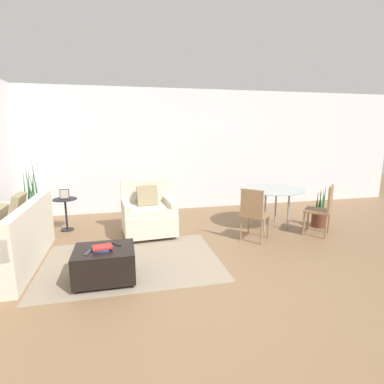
% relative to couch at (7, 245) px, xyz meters
% --- Properties ---
extents(ground_plane, '(20.00, 20.00, 0.00)m').
position_rel_couch_xyz_m(ground_plane, '(2.57, -1.14, -0.31)').
color(ground_plane, brown).
extents(wall_back, '(12.00, 0.06, 2.75)m').
position_rel_couch_xyz_m(wall_back, '(2.57, 2.55, 1.07)').
color(wall_back, white).
rests_on(wall_back, ground_plane).
extents(area_rug, '(2.45, 1.76, 0.01)m').
position_rel_couch_xyz_m(area_rug, '(1.64, -0.25, -0.31)').
color(area_rug, gray).
rests_on(area_rug, ground_plane).
extents(couch, '(0.87, 1.93, 0.93)m').
position_rel_couch_xyz_m(couch, '(0.00, 0.00, 0.00)').
color(couch, beige).
rests_on(couch, ground_plane).
extents(armchair, '(0.94, 0.87, 0.96)m').
position_rel_couch_xyz_m(armchair, '(1.98, 0.86, 0.06)').
color(armchair, beige).
rests_on(armchair, ground_plane).
extents(ottoman, '(0.72, 0.59, 0.41)m').
position_rel_couch_xyz_m(ottoman, '(1.31, -0.72, -0.08)').
color(ottoman, black).
rests_on(ottoman, ground_plane).
extents(book_stack, '(0.25, 0.20, 0.05)m').
position_rel_couch_xyz_m(book_stack, '(1.29, -0.75, 0.13)').
color(book_stack, '#2D478C').
rests_on(book_stack, ottoman).
extents(tv_remote_primary, '(0.09, 0.17, 0.01)m').
position_rel_couch_xyz_m(tv_remote_primary, '(1.13, -0.80, 0.11)').
color(tv_remote_primary, '#333338').
rests_on(tv_remote_primary, ottoman).
extents(tv_remote_secondary, '(0.12, 0.16, 0.01)m').
position_rel_couch_xyz_m(tv_remote_secondary, '(1.45, -0.60, 0.11)').
color(tv_remote_secondary, black).
rests_on(tv_remote_secondary, ottoman).
extents(potted_plant, '(0.41, 0.41, 1.42)m').
position_rel_couch_xyz_m(potted_plant, '(-0.03, 1.42, -0.02)').
color(potted_plant, brown).
rests_on(potted_plant, ground_plane).
extents(side_table, '(0.42, 0.42, 0.60)m').
position_rel_couch_xyz_m(side_table, '(0.51, 1.43, 0.11)').
color(side_table, black).
rests_on(side_table, ground_plane).
extents(picture_frame, '(0.17, 0.07, 0.18)m').
position_rel_couch_xyz_m(picture_frame, '(0.51, 1.43, 0.38)').
color(picture_frame, black).
rests_on(picture_frame, side_table).
extents(dining_table, '(1.22, 1.22, 0.74)m').
position_rel_couch_xyz_m(dining_table, '(4.32, 0.79, 0.36)').
color(dining_table, '#99A8AD').
rests_on(dining_table, ground_plane).
extents(dining_chair_near_left, '(0.59, 0.59, 0.90)m').
position_rel_couch_xyz_m(dining_chair_near_left, '(3.66, 0.13, 0.21)').
color(dining_chair_near_left, '#93704C').
rests_on(dining_chair_near_left, ground_plane).
extents(dining_chair_near_right, '(0.59, 0.59, 0.90)m').
position_rel_couch_xyz_m(dining_chair_near_right, '(4.98, 0.13, 0.21)').
color(dining_chair_near_right, '#93704C').
rests_on(dining_chair_near_right, ground_plane).
extents(potted_plant_small, '(0.29, 0.29, 0.84)m').
position_rel_couch_xyz_m(potted_plant_small, '(5.25, 0.57, -0.10)').
color(potted_plant_small, brown).
rests_on(potted_plant_small, ground_plane).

